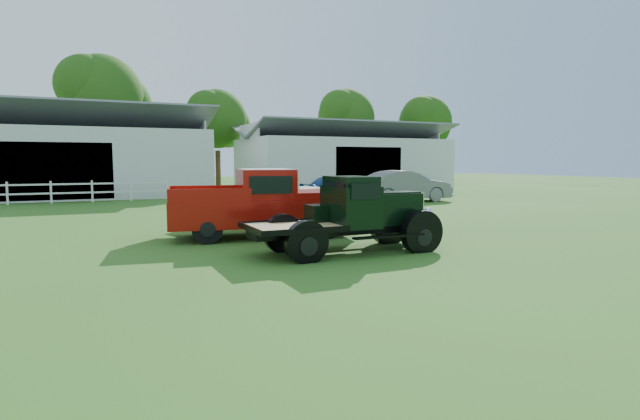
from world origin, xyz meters
name	(u,v)px	position (x,y,z in m)	size (l,w,h in m)	color
ground	(334,261)	(0.00, 0.00, 0.00)	(120.00, 120.00, 0.00)	#345E1E
shed_left	(56,152)	(-7.00, 26.00, 2.80)	(18.80, 10.20, 5.60)	silver
shed_right	(342,157)	(14.00, 27.00, 2.60)	(16.80, 9.20, 5.20)	silver
fence_rail	(30,193)	(-8.00, 20.00, 0.60)	(14.20, 0.16, 1.20)	white
tree_b	(103,117)	(-4.00, 34.00, 5.75)	(6.90, 6.90, 11.50)	#22450D
tree_c	(217,135)	(5.00, 33.00, 4.50)	(5.40, 5.40, 9.00)	#22450D
tree_d	(346,133)	(18.00, 34.00, 5.00)	(6.00, 6.00, 10.00)	#22450D
tree_e	(425,136)	(26.00, 32.00, 4.75)	(5.70, 5.70, 9.50)	#22450D
vintage_flatbed	(347,215)	(0.77, 0.81, 0.95)	(4.79, 1.90, 1.90)	black
red_pickup	(262,203)	(-0.37, 4.14, 1.03)	(5.65, 2.17, 2.06)	#980F08
white_pickup	(270,198)	(1.04, 7.54, 0.90)	(4.90, 1.90, 1.80)	#C3B49C
misc_car_blue	(342,189)	(6.96, 13.17, 0.79)	(1.87, 4.65, 1.59)	navy
misc_car_grey	(404,186)	(10.78, 13.09, 0.87)	(1.83, 5.25, 1.73)	slate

